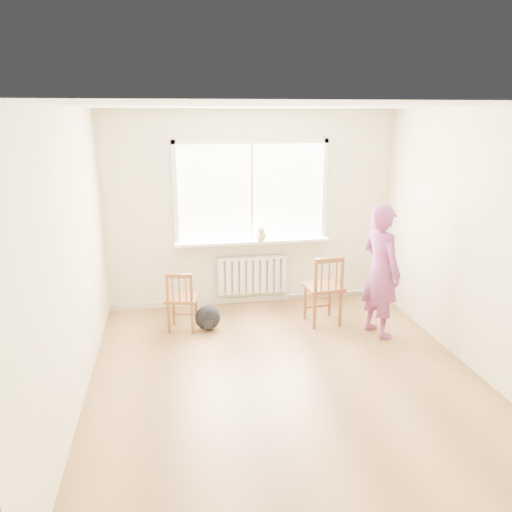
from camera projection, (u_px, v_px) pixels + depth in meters
name	position (u px, v px, depth m)	size (l,w,h in m)	color
floor	(287.00, 379.00, 5.14)	(4.50, 4.50, 0.00)	#A27242
ceiling	(292.00, 106.00, 4.39)	(4.50, 4.50, 0.00)	white
back_wall	(251.00, 210.00, 6.90)	(4.00, 0.01, 2.70)	beige
window	(251.00, 188.00, 6.79)	(2.12, 0.05, 1.42)	white
windowsill	(253.00, 241.00, 6.91)	(2.15, 0.22, 0.04)	white
radiator	(252.00, 274.00, 7.06)	(1.00, 0.12, 0.55)	white
heating_pipe	(335.00, 292.00, 7.40)	(0.04, 0.04, 1.40)	silver
baseboard	(252.00, 299.00, 7.25)	(4.00, 0.03, 0.08)	beige
chair_left	(181.00, 301.00, 6.20)	(0.45, 0.44, 0.78)	brown
chair_right	(325.00, 290.00, 6.37)	(0.49, 0.47, 0.93)	brown
person	(381.00, 271.00, 5.98)	(0.59, 0.39, 1.62)	#C3415A
cat	(261.00, 234.00, 6.81)	(0.20, 0.37, 0.25)	beige
backpack	(208.00, 318.00, 6.28)	(0.32, 0.24, 0.32)	black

